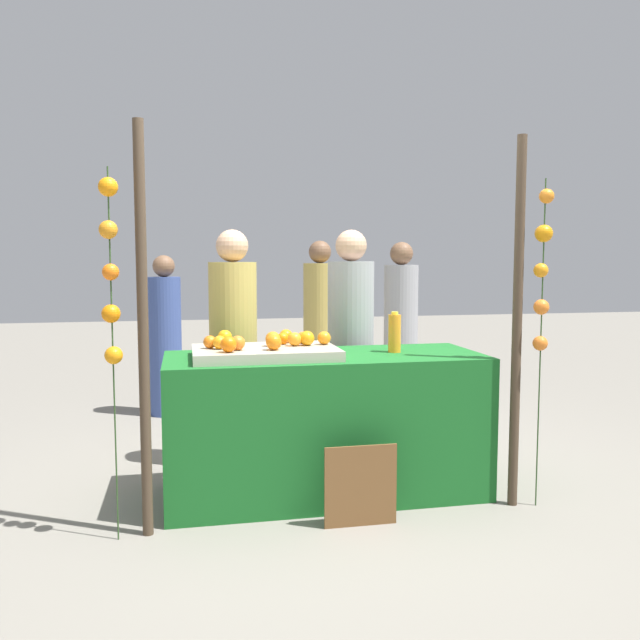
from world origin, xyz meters
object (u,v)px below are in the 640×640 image
Objects in this scene: orange_0 at (228,344)px; vendor_right at (351,353)px; orange_1 at (295,339)px; vendor_left at (234,357)px; chalkboard_sign at (360,487)px; stall_counter at (325,424)px; juice_bottle at (395,333)px.

vendor_right reaches higher than orange_0.
vendor_left reaches higher than orange_1.
orange_1 is 0.96m from chalkboard_sign.
vendor_left is 0.84m from vendor_right.
orange_0 is 1.28m from vendor_right.
vendor_right reaches higher than chalkboard_sign.
vendor_right is (0.84, -0.01, 0.00)m from vendor_left.
orange_0 is 1.07m from chalkboard_sign.
vendor_right is (0.93, 0.86, -0.20)m from orange_0.
stall_counter is 0.90m from vendor_left.
vendor_left is (0.09, 0.87, -0.20)m from orange_0.
juice_bottle is 0.15× the size of vendor_left.
vendor_left is (-0.59, 1.20, 0.55)m from chalkboard_sign.
chalkboard_sign is 0.28× the size of vendor_right.
chalkboard_sign is at bearing -81.25° from stall_counter.
stall_counter is 7.57× the size of juice_bottle.
juice_bottle is at bearing 12.06° from orange_0.
stall_counter reaches higher than chalkboard_sign.
chalkboard_sign is at bearing -26.07° from orange_0.
chalkboard_sign is at bearing -62.95° from orange_1.
stall_counter is at bearing -116.63° from vendor_right.
juice_bottle is at bearing 56.48° from chalkboard_sign.
orange_0 reaches higher than orange_1.
vendor_left is (-0.96, 0.64, -0.22)m from juice_bottle.
orange_0 is 1.07m from juice_bottle.
chalkboard_sign is 1.45m from vendor_left.
juice_bottle is (0.64, 0.03, 0.02)m from orange_1.
orange_1 is 0.18× the size of chalkboard_sign.
orange_1 is (-0.19, -0.01, 0.53)m from stall_counter.
vendor_left is (-0.51, 0.67, 0.34)m from stall_counter.
orange_0 is (-0.60, -0.20, 0.54)m from stall_counter.
stall_counter is 1.17× the size of vendor_right.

